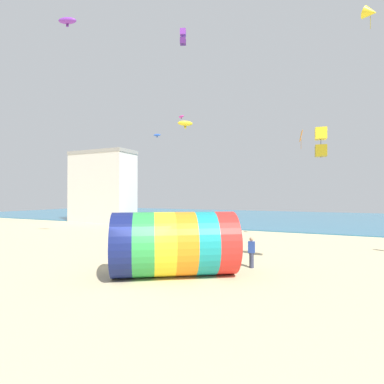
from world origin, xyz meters
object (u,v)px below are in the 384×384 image
at_px(giant_inflatable_tube, 175,244).
at_px(kite_orange_diamond, 301,136).
at_px(kite_purple_box, 183,37).
at_px(kite_yellow_box, 321,142).
at_px(kite_magenta_parafoil, 181,117).
at_px(kite_yellow_delta, 370,12).
at_px(kite_purple_parafoil, 67,21).
at_px(kite_yellow_parafoil, 185,123).
at_px(kite_handler, 252,252).
at_px(kite_blue_parafoil, 157,135).

distance_m(giant_inflatable_tube, kite_orange_diamond, 17.11).
bearing_deg(kite_purple_box, kite_yellow_box, -34.39).
xyz_separation_m(kite_purple_box, kite_yellow_box, (12.53, -8.58, -12.57)).
relative_size(kite_orange_diamond, kite_magenta_parafoil, 1.97).
relative_size(kite_yellow_delta, kite_purple_parafoil, 0.93).
xyz_separation_m(kite_yellow_parafoil, kite_yellow_box, (12.77, -9.56, -4.39)).
bearing_deg(kite_magenta_parafoil, kite_purple_parafoil, -107.72).
distance_m(kite_yellow_parafoil, kite_magenta_parafoil, 2.70).
height_order(kite_yellow_delta, kite_magenta_parafoil, kite_yellow_delta).
distance_m(kite_orange_diamond, kite_yellow_parafoil, 11.07).
bearing_deg(kite_magenta_parafoil, kite_yellow_parafoil, -53.10).
relative_size(kite_yellow_delta, kite_magenta_parafoil, 1.75).
relative_size(giant_inflatable_tube, kite_orange_diamond, 4.06).
xyz_separation_m(kite_orange_diamond, kite_yellow_delta, (4.50, -7.38, 5.54)).
height_order(kite_handler, kite_yellow_parafoil, kite_yellow_parafoil).
xyz_separation_m(giant_inflatable_tube, kite_yellow_parafoil, (-6.40, 13.94, 9.53)).
xyz_separation_m(kite_orange_diamond, kite_yellow_parafoil, (-10.85, -0.80, 2.06)).
xyz_separation_m(giant_inflatable_tube, kite_purple_parafoil, (-11.63, 3.95, 15.87)).
bearing_deg(kite_magenta_parafoil, kite_blue_parafoil, -96.28).
height_order(kite_yellow_delta, kite_purple_box, kite_purple_box).
bearing_deg(kite_yellow_delta, kite_yellow_parafoil, 156.80).
bearing_deg(giant_inflatable_tube, kite_yellow_delta, 39.43).
bearing_deg(kite_orange_diamond, kite_yellow_parafoil, -175.80).
bearing_deg(kite_purple_box, kite_blue_parafoil, -148.84).
height_order(kite_purple_box, kite_yellow_box, kite_purple_box).
bearing_deg(giant_inflatable_tube, kite_handler, 45.50).
relative_size(giant_inflatable_tube, kite_purple_box, 4.21).
relative_size(giant_inflatable_tube, kite_purple_parafoil, 4.24).
bearing_deg(kite_orange_diamond, kite_magenta_parafoil, 174.87).
xyz_separation_m(kite_yellow_box, kite_purple_parafoil, (-18.00, -0.43, 10.73)).
distance_m(kite_handler, kite_magenta_parafoil, 20.33).
bearing_deg(kite_yellow_delta, kite_blue_parafoil, 165.95).
relative_size(kite_yellow_parafoil, kite_magenta_parafoil, 1.97).
relative_size(kite_yellow_box, kite_purple_parafoil, 1.04).
height_order(kite_magenta_parafoil, kite_blue_parafoil, kite_magenta_parafoil).
relative_size(kite_orange_diamond, kite_yellow_parafoil, 1.00).
height_order(giant_inflatable_tube, kite_purple_parafoil, kite_purple_parafoil).
xyz_separation_m(giant_inflatable_tube, kite_purple_box, (-6.16, 12.96, 17.70)).
height_order(kite_purple_box, kite_purple_parafoil, kite_purple_box).
bearing_deg(kite_orange_diamond, kite_yellow_delta, -58.59).
bearing_deg(giant_inflatable_tube, kite_blue_parafoil, 125.37).
bearing_deg(kite_magenta_parafoil, giant_inflatable_tube, -63.70).
height_order(giant_inflatable_tube, kite_orange_diamond, kite_orange_diamond).
xyz_separation_m(kite_purple_box, kite_blue_parafoil, (-2.12, -1.28, -9.60)).
xyz_separation_m(kite_yellow_delta, kite_purple_parafoil, (-20.58, -3.41, 2.86)).
bearing_deg(kite_handler, kite_yellow_box, 21.53).
height_order(giant_inflatable_tube, kite_yellow_parafoil, kite_yellow_parafoil).
height_order(kite_yellow_parafoil, kite_purple_parafoil, kite_purple_parafoil).
distance_m(giant_inflatable_tube, kite_yellow_delta, 17.42).
xyz_separation_m(kite_handler, kite_magenta_parafoil, (-10.82, 12.79, 11.52)).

